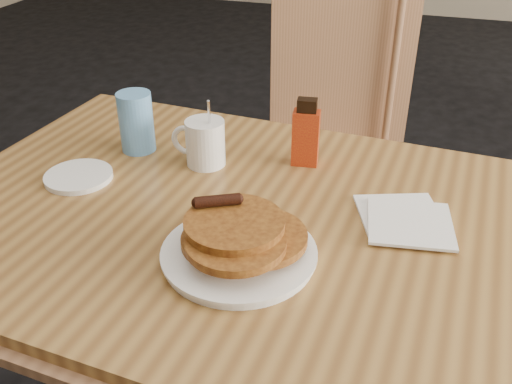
# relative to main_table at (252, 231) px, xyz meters

# --- Properties ---
(main_table) EXTENTS (1.42, 1.01, 0.75)m
(main_table) POSITION_rel_main_table_xyz_m (0.00, 0.00, 0.00)
(main_table) COLOR olive
(main_table) RESTS_ON floor
(chair_main_far) EXTENTS (0.58, 0.58, 1.01)m
(chair_main_far) POSITION_rel_main_table_xyz_m (0.02, 0.78, -0.10)
(chair_main_far) COLOR #9B6D49
(chair_main_far) RESTS_ON floor
(pancake_plate) EXTENTS (0.27, 0.27, 0.10)m
(pancake_plate) POSITION_rel_main_table_xyz_m (0.02, -0.14, 0.07)
(pancake_plate) COLOR white
(pancake_plate) RESTS_ON main_table
(coffee_mug) EXTENTS (0.13, 0.09, 0.17)m
(coffee_mug) POSITION_rel_main_table_xyz_m (-0.17, 0.17, 0.09)
(coffee_mug) COLOR white
(coffee_mug) RESTS_ON main_table
(syrup_bottle) EXTENTS (0.06, 0.05, 0.16)m
(syrup_bottle) POSITION_rel_main_table_xyz_m (0.05, 0.24, 0.11)
(syrup_bottle) COLOR maroon
(syrup_bottle) RESTS_ON main_table
(napkin_stack) EXTENTS (0.21, 0.22, 0.01)m
(napkin_stack) POSITION_rel_main_table_xyz_m (0.29, 0.07, 0.04)
(napkin_stack) COLOR white
(napkin_stack) RESTS_ON main_table
(blue_tumbler) EXTENTS (0.10, 0.10, 0.14)m
(blue_tumbler) POSITION_rel_main_table_xyz_m (-0.35, 0.19, 0.11)
(blue_tumbler) COLOR #61A3E4
(blue_tumbler) RESTS_ON main_table
(side_saucer) EXTENTS (0.18, 0.18, 0.01)m
(side_saucer) POSITION_rel_main_table_xyz_m (-0.41, 0.02, 0.04)
(side_saucer) COLOR white
(side_saucer) RESTS_ON main_table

